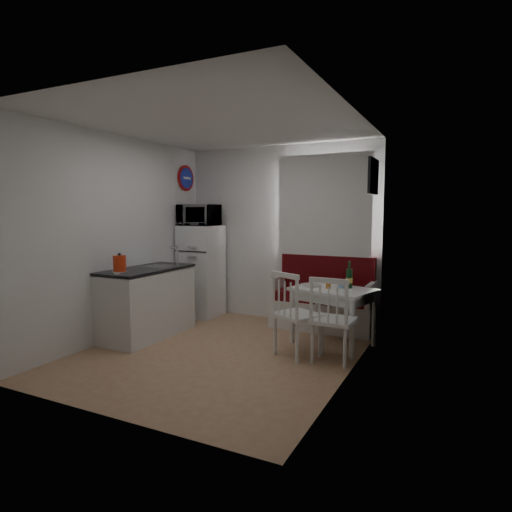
# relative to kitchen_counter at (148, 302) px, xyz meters

# --- Properties ---
(floor) EXTENTS (3.00, 3.50, 0.02)m
(floor) POSITION_rel_kitchen_counter_xyz_m (1.20, -0.16, -0.46)
(floor) COLOR tan
(floor) RESTS_ON ground
(ceiling) EXTENTS (3.00, 3.50, 0.02)m
(ceiling) POSITION_rel_kitchen_counter_xyz_m (1.20, -0.16, 2.14)
(ceiling) COLOR white
(ceiling) RESTS_ON wall_back
(wall_back) EXTENTS (3.00, 0.02, 2.60)m
(wall_back) POSITION_rel_kitchen_counter_xyz_m (1.20, 1.59, 0.84)
(wall_back) COLOR white
(wall_back) RESTS_ON floor
(wall_front) EXTENTS (3.00, 0.02, 2.60)m
(wall_front) POSITION_rel_kitchen_counter_xyz_m (1.20, -1.91, 0.84)
(wall_front) COLOR white
(wall_front) RESTS_ON floor
(wall_left) EXTENTS (0.02, 3.50, 2.60)m
(wall_left) POSITION_rel_kitchen_counter_xyz_m (-0.30, -0.16, 0.84)
(wall_left) COLOR white
(wall_left) RESTS_ON floor
(wall_right) EXTENTS (0.02, 3.50, 2.60)m
(wall_right) POSITION_rel_kitchen_counter_xyz_m (2.70, -0.16, 0.84)
(wall_right) COLOR white
(wall_right) RESTS_ON floor
(window) EXTENTS (1.22, 0.06, 1.47)m
(window) POSITION_rel_kitchen_counter_xyz_m (1.90, 1.56, 1.17)
(window) COLOR white
(window) RESTS_ON wall_back
(curtain) EXTENTS (1.35, 0.02, 1.50)m
(curtain) POSITION_rel_kitchen_counter_xyz_m (1.90, 1.49, 1.22)
(curtain) COLOR white
(curtain) RESTS_ON wall_back
(kitchen_counter) EXTENTS (0.62, 1.32, 1.16)m
(kitchen_counter) POSITION_rel_kitchen_counter_xyz_m (0.00, 0.00, 0.00)
(kitchen_counter) COLOR white
(kitchen_counter) RESTS_ON floor
(wall_sign) EXTENTS (0.03, 0.40, 0.40)m
(wall_sign) POSITION_rel_kitchen_counter_xyz_m (-0.27, 1.29, 1.69)
(wall_sign) COLOR #1C2AA8
(wall_sign) RESTS_ON wall_left
(picture_frame) EXTENTS (0.04, 0.52, 0.42)m
(picture_frame) POSITION_rel_kitchen_counter_xyz_m (2.67, 0.94, 1.59)
(picture_frame) COLOR black
(picture_frame) RESTS_ON wall_right
(bench) EXTENTS (1.41, 0.54, 1.01)m
(bench) POSITION_rel_kitchen_counter_xyz_m (1.96, 1.36, -0.12)
(bench) COLOR white
(bench) RESTS_ON floor
(dining_table) EXTENTS (1.08, 0.88, 0.70)m
(dining_table) POSITION_rel_kitchen_counter_xyz_m (2.28, 0.71, 0.17)
(dining_table) COLOR white
(dining_table) RESTS_ON floor
(chair_left) EXTENTS (0.60, 0.60, 0.52)m
(chair_left) POSITION_rel_kitchen_counter_xyz_m (2.03, 0.04, 0.14)
(chair_left) COLOR white
(chair_left) RESTS_ON floor
(chair_right) EXTENTS (0.45, 0.43, 0.51)m
(chair_right) POSITION_rel_kitchen_counter_xyz_m (2.45, 0.04, 0.13)
(chair_right) COLOR white
(chair_right) RESTS_ON floor
(fridge) EXTENTS (0.57, 0.57, 1.41)m
(fridge) POSITION_rel_kitchen_counter_xyz_m (0.02, 1.24, 0.25)
(fridge) COLOR white
(fridge) RESTS_ON floor
(microwave) EXTENTS (0.58, 0.40, 0.32)m
(microwave) POSITION_rel_kitchen_counter_xyz_m (0.02, 1.19, 1.12)
(microwave) COLOR white
(microwave) RESTS_ON fridge
(kettle) EXTENTS (0.18, 0.18, 0.24)m
(kettle) POSITION_rel_kitchen_counter_xyz_m (0.05, -0.54, 0.56)
(kettle) COLOR red
(kettle) RESTS_ON kitchen_counter
(wine_bottle) EXTENTS (0.08, 0.08, 0.33)m
(wine_bottle) POSITION_rel_kitchen_counter_xyz_m (2.45, 0.81, 0.41)
(wine_bottle) COLOR #143E1C
(wine_bottle) RESTS_ON dining_table
(drinking_glass_orange) EXTENTS (0.06, 0.06, 0.10)m
(drinking_glass_orange) POSITION_rel_kitchen_counter_xyz_m (2.23, 0.66, 0.30)
(drinking_glass_orange) COLOR orange
(drinking_glass_orange) RESTS_ON dining_table
(drinking_glass_blue) EXTENTS (0.06, 0.06, 0.10)m
(drinking_glass_blue) POSITION_rel_kitchen_counter_xyz_m (2.36, 0.76, 0.30)
(drinking_glass_blue) COLOR #8BBDED
(drinking_glass_blue) RESTS_ON dining_table
(plate) EXTENTS (0.27, 0.27, 0.02)m
(plate) POSITION_rel_kitchen_counter_xyz_m (1.98, 0.73, 0.26)
(plate) COLOR white
(plate) RESTS_ON dining_table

